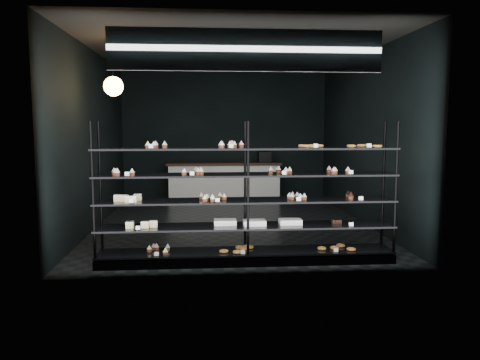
{
  "coord_description": "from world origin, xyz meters",
  "views": [
    {
      "loc": [
        -0.52,
        -8.63,
        1.85
      ],
      "look_at": [
        -0.0,
        -1.9,
        1.07
      ],
      "focal_mm": 35.0,
      "sensor_mm": 36.0,
      "label": 1
    }
  ],
  "objects": [
    {
      "name": "signage",
      "position": [
        0.0,
        -2.93,
        2.75
      ],
      "size": [
        3.3,
        0.05,
        0.5
      ],
      "color": "#0C0F3D",
      "rests_on": "room"
    },
    {
      "name": "pendant_lamp",
      "position": [
        -1.9,
        -1.24,
        2.45
      ],
      "size": [
        0.3,
        0.3,
        0.88
      ],
      "color": "black",
      "rests_on": "room"
    },
    {
      "name": "service_counter",
      "position": [
        -0.03,
        2.5,
        0.5
      ],
      "size": [
        2.71,
        0.65,
        1.23
      ],
      "color": "silver",
      "rests_on": "room"
    },
    {
      "name": "room",
      "position": [
        0.0,
        0.0,
        1.6
      ],
      "size": [
        5.01,
        6.01,
        3.2
      ],
      "color": "black",
      "rests_on": "ground"
    },
    {
      "name": "display_shelf",
      "position": [
        0.02,
        -2.45,
        0.63
      ],
      "size": [
        4.0,
        0.5,
        1.91
      ],
      "color": "black",
      "rests_on": "room"
    }
  ]
}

